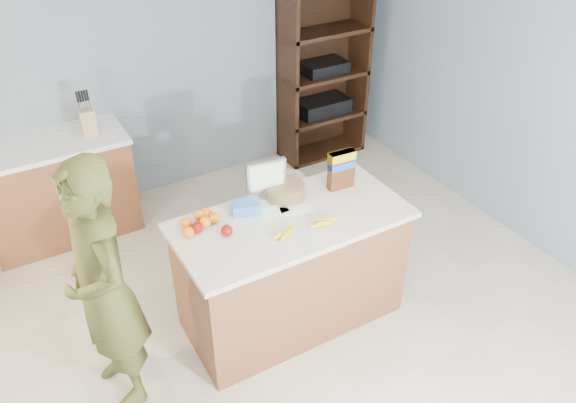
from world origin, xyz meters
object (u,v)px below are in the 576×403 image
cereal_box (341,167)px  tv (266,177)px  person (103,291)px  counter_peninsula (292,273)px  shelving_unit (321,76)px

cereal_box → tv: bearing=163.2°
cereal_box → person: bearing=-174.8°
counter_peninsula → tv: tv is taller
counter_peninsula → shelving_unit: (1.55, 2.05, 0.45)m
tv → cereal_box: (0.51, -0.15, 0.01)m
cereal_box → counter_peninsula: bearing=-163.0°
shelving_unit → cereal_box: (-1.06, -1.90, 0.20)m
shelving_unit → tv: shelving_unit is taller
counter_peninsula → shelving_unit: 2.61m
counter_peninsula → tv: size_ratio=5.53×
person → tv: person is taller
shelving_unit → person: shelving_unit is taller
person → cereal_box: 1.76m
shelving_unit → cereal_box: bearing=-119.2°
shelving_unit → cereal_box: size_ratio=6.35×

